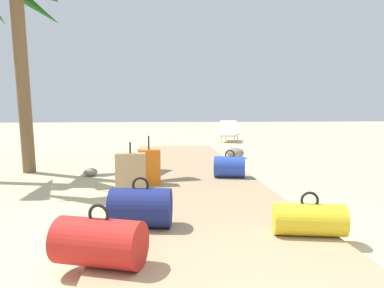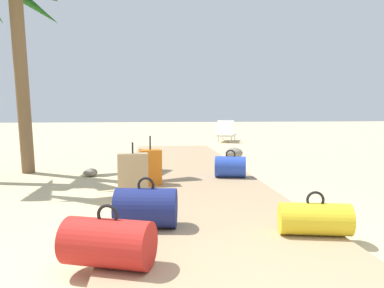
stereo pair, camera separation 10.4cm
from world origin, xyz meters
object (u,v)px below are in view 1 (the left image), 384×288
at_px(suitcase_tan, 131,174).
at_px(duffel_bag_navy, 141,208).
at_px(duffel_bag_yellow, 309,219).
at_px(lounge_chair, 229,133).
at_px(suitcase_orange, 149,167).
at_px(duffel_bag_blue, 230,167).
at_px(duffel_bag_red, 99,242).
at_px(palm_tree_near_left, 18,1).

xyz_separation_m(suitcase_tan, duffel_bag_navy, (0.19, -1.36, -0.09)).
height_order(duffel_bag_yellow, lounge_chair, lounge_chair).
height_order(suitcase_orange, duffel_bag_yellow, suitcase_orange).
relative_size(duffel_bag_yellow, lounge_chair, 0.42).
bearing_deg(suitcase_orange, duffel_bag_navy, -90.98).
bearing_deg(lounge_chair, suitcase_tan, -108.91).
xyz_separation_m(suitcase_tan, duffel_bag_blue, (1.56, 1.19, -0.10)).
distance_m(suitcase_tan, duffel_bag_red, 2.25).
distance_m(duffel_bag_navy, duffel_bag_blue, 2.89).
xyz_separation_m(duffel_bag_blue, palm_tree_near_left, (-3.69, 1.12, 2.90)).
xyz_separation_m(suitcase_orange, duffel_bag_yellow, (1.49, -2.47, -0.12)).
height_order(duffel_bag_navy, duffel_bag_blue, duffel_bag_navy).
bearing_deg(duffel_bag_blue, duffel_bag_navy, -118.25).
bearing_deg(duffel_bag_blue, suitcase_orange, -160.62).
xyz_separation_m(duffel_bag_red, suitcase_orange, (0.30, 2.97, 0.09)).
relative_size(duffel_bag_red, duffel_bag_blue, 1.24).
bearing_deg(palm_tree_near_left, duffel_bag_yellow, -46.50).
relative_size(suitcase_orange, duffel_bag_navy, 1.18).
bearing_deg(lounge_chair, duffel_bag_red, -105.64).
distance_m(duffel_bag_red, duffel_bag_navy, 0.92).
distance_m(duffel_bag_red, lounge_chair, 11.60).
distance_m(suitcase_orange, palm_tree_near_left, 4.00).
xyz_separation_m(suitcase_tan, duffel_bag_yellow, (1.71, -1.75, -0.13)).
xyz_separation_m(duffel_bag_navy, duffel_bag_blue, (1.37, 2.55, -0.01)).
bearing_deg(palm_tree_near_left, duffel_bag_red, -65.65).
height_order(duffel_bag_red, palm_tree_near_left, palm_tree_near_left).
distance_m(suitcase_tan, duffel_bag_yellow, 2.45).
bearing_deg(lounge_chair, suitcase_orange, -109.03).
bearing_deg(lounge_chair, duffel_bag_navy, -105.57).
bearing_deg(suitcase_orange, duffel_bag_yellow, -58.88).
height_order(suitcase_tan, suitcase_orange, suitcase_orange).
bearing_deg(suitcase_orange, duffel_bag_red, -95.72).
xyz_separation_m(duffel_bag_yellow, palm_tree_near_left, (-3.85, 4.05, 2.94)).
bearing_deg(palm_tree_near_left, suitcase_orange, -33.95).
bearing_deg(palm_tree_near_left, lounge_chair, 51.90).
xyz_separation_m(suitcase_orange, lounge_chair, (2.83, 8.20, -0.02)).
height_order(duffel_bag_yellow, palm_tree_near_left, palm_tree_near_left).
xyz_separation_m(suitcase_orange, duffel_bag_navy, (-0.04, -2.08, -0.07)).
height_order(duffel_bag_red, duffel_bag_yellow, duffel_bag_red).
relative_size(duffel_bag_red, palm_tree_near_left, 0.18).
xyz_separation_m(duffel_bag_yellow, lounge_chair, (1.34, 10.67, 0.10)).
relative_size(duffel_bag_navy, duffel_bag_yellow, 0.93).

